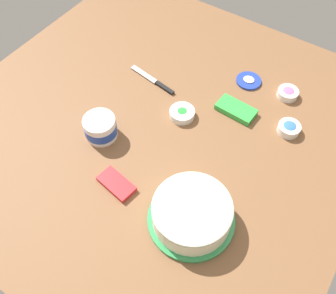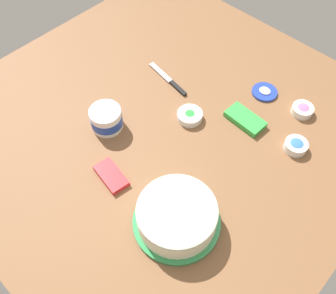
{
  "view_description": "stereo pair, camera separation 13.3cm",
  "coord_description": "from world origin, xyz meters",
  "px_view_note": "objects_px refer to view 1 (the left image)",
  "views": [
    {
      "loc": [
        0.54,
        -0.73,
        1.13
      ],
      "look_at": [
        0.11,
        -0.1,
        0.04
      ],
      "focal_mm": 39.95,
      "sensor_mm": 36.0,
      "label": 1
    },
    {
      "loc": [
        0.64,
        -0.65,
        1.13
      ],
      "look_at": [
        0.11,
        -0.1,
        0.04
      ],
      "focal_mm": 39.95,
      "sensor_mm": 36.0,
      "label": 2
    }
  ],
  "objects_px": {
    "frosting_tub_lid": "(249,81)",
    "spreading_knife": "(156,82)",
    "frosted_cake": "(192,213)",
    "sprinkle_bowl_green": "(182,113)",
    "sprinkle_bowl_pink": "(288,93)",
    "candy_box_upper": "(236,110)",
    "sprinkle_bowl_blue": "(289,128)",
    "candy_box_lower": "(116,184)",
    "frosting_tub": "(100,127)"
  },
  "relations": [
    {
      "from": "frosting_tub_lid",
      "to": "spreading_knife",
      "type": "distance_m",
      "value": 0.39
    },
    {
      "from": "frosted_cake",
      "to": "sprinkle_bowl_green",
      "type": "distance_m",
      "value": 0.44
    },
    {
      "from": "frosted_cake",
      "to": "sprinkle_bowl_pink",
      "type": "height_order",
      "value": "frosted_cake"
    },
    {
      "from": "frosting_tub_lid",
      "to": "spreading_knife",
      "type": "relative_size",
      "value": 0.44
    },
    {
      "from": "frosted_cake",
      "to": "sprinkle_bowl_pink",
      "type": "distance_m",
      "value": 0.68
    },
    {
      "from": "frosting_tub_lid",
      "to": "spreading_knife",
      "type": "xyz_separation_m",
      "value": [
        -0.32,
        -0.22,
        -0.0
      ]
    },
    {
      "from": "candy_box_upper",
      "to": "frosted_cake",
      "type": "bearing_deg",
      "value": -76.14
    },
    {
      "from": "candy_box_upper",
      "to": "sprinkle_bowl_blue",
      "type": "bearing_deg",
      "value": 9.21
    },
    {
      "from": "frosted_cake",
      "to": "frosting_tub_lid",
      "type": "height_order",
      "value": "frosted_cake"
    },
    {
      "from": "spreading_knife",
      "to": "candy_box_upper",
      "type": "height_order",
      "value": "candy_box_upper"
    },
    {
      "from": "spreading_knife",
      "to": "sprinkle_bowl_blue",
      "type": "relative_size",
      "value": 2.8
    },
    {
      "from": "sprinkle_bowl_green",
      "to": "candy_box_lower",
      "type": "distance_m",
      "value": 0.39
    },
    {
      "from": "frosting_tub",
      "to": "sprinkle_bowl_pink",
      "type": "relative_size",
      "value": 1.45
    },
    {
      "from": "frosted_cake",
      "to": "candy_box_lower",
      "type": "distance_m",
      "value": 0.29
    },
    {
      "from": "frosted_cake",
      "to": "candy_box_lower",
      "type": "xyz_separation_m",
      "value": [
        -0.28,
        -0.03,
        -0.04
      ]
    },
    {
      "from": "spreading_knife",
      "to": "sprinkle_bowl_green",
      "type": "bearing_deg",
      "value": -25.84
    },
    {
      "from": "frosting_tub",
      "to": "frosting_tub_lid",
      "type": "distance_m",
      "value": 0.65
    },
    {
      "from": "frosting_tub_lid",
      "to": "candy_box_upper",
      "type": "distance_m",
      "value": 0.18
    },
    {
      "from": "candy_box_upper",
      "to": "candy_box_lower",
      "type": "bearing_deg",
      "value": -106.63
    },
    {
      "from": "sprinkle_bowl_blue",
      "to": "frosting_tub_lid",
      "type": "bearing_deg",
      "value": 147.75
    },
    {
      "from": "spreading_knife",
      "to": "candy_box_upper",
      "type": "relative_size",
      "value": 1.54
    },
    {
      "from": "spreading_knife",
      "to": "candy_box_lower",
      "type": "relative_size",
      "value": 1.78
    },
    {
      "from": "candy_box_lower",
      "to": "frosted_cake",
      "type": "bearing_deg",
      "value": 15.6
    },
    {
      "from": "frosting_tub_lid",
      "to": "spreading_knife",
      "type": "bearing_deg",
      "value": -145.04
    },
    {
      "from": "spreading_knife",
      "to": "sprinkle_bowl_blue",
      "type": "distance_m",
      "value": 0.57
    },
    {
      "from": "sprinkle_bowl_green",
      "to": "frosted_cake",
      "type": "bearing_deg",
      "value": -53.71
    },
    {
      "from": "frosting_tub",
      "to": "candy_box_upper",
      "type": "height_order",
      "value": "frosting_tub"
    },
    {
      "from": "sprinkle_bowl_pink",
      "to": "frosting_tub_lid",
      "type": "bearing_deg",
      "value": -175.23
    },
    {
      "from": "frosting_tub_lid",
      "to": "frosted_cake",
      "type": "bearing_deg",
      "value": -79.16
    },
    {
      "from": "candy_box_lower",
      "to": "frosting_tub",
      "type": "bearing_deg",
      "value": 151.2
    },
    {
      "from": "frosted_cake",
      "to": "frosting_tub",
      "type": "height_order",
      "value": "frosted_cake"
    },
    {
      "from": "frosting_tub",
      "to": "sprinkle_bowl_green",
      "type": "height_order",
      "value": "frosting_tub"
    },
    {
      "from": "spreading_knife",
      "to": "sprinkle_bowl_pink",
      "type": "xyz_separation_m",
      "value": [
        0.49,
        0.24,
        0.01
      ]
    },
    {
      "from": "sprinkle_bowl_pink",
      "to": "candy_box_upper",
      "type": "bearing_deg",
      "value": -125.19
    },
    {
      "from": "frosted_cake",
      "to": "frosting_tub",
      "type": "xyz_separation_m",
      "value": [
        -0.46,
        0.11,
        -0.01
      ]
    },
    {
      "from": "frosting_tub",
      "to": "spreading_knife",
      "type": "xyz_separation_m",
      "value": [
        0.02,
        0.34,
        -0.04
      ]
    },
    {
      "from": "frosted_cake",
      "to": "frosting_tub",
      "type": "distance_m",
      "value": 0.47
    },
    {
      "from": "frosted_cake",
      "to": "candy_box_upper",
      "type": "distance_m",
      "value": 0.5
    },
    {
      "from": "frosting_tub",
      "to": "sprinkle_bowl_blue",
      "type": "xyz_separation_m",
      "value": [
        0.58,
        0.41,
        -0.03
      ]
    },
    {
      "from": "frosted_cake",
      "to": "sprinkle_bowl_green",
      "type": "xyz_separation_m",
      "value": [
        -0.26,
        0.35,
        -0.04
      ]
    },
    {
      "from": "sprinkle_bowl_green",
      "to": "sprinkle_bowl_blue",
      "type": "bearing_deg",
      "value": 23.06
    },
    {
      "from": "frosting_tub_lid",
      "to": "sprinkle_bowl_pink",
      "type": "xyz_separation_m",
      "value": [
        0.17,
        0.01,
        0.01
      ]
    },
    {
      "from": "candy_box_lower",
      "to": "sprinkle_bowl_pink",
      "type": "bearing_deg",
      "value": 74.9
    },
    {
      "from": "candy_box_upper",
      "to": "frosting_tub",
      "type": "bearing_deg",
      "value": -130.92
    },
    {
      "from": "spreading_knife",
      "to": "sprinkle_bowl_green",
      "type": "relative_size",
      "value": 2.4
    },
    {
      "from": "sprinkle_bowl_pink",
      "to": "sprinkle_bowl_blue",
      "type": "relative_size",
      "value": 0.99
    },
    {
      "from": "frosted_cake",
      "to": "sprinkle_bowl_green",
      "type": "height_order",
      "value": "frosted_cake"
    },
    {
      "from": "frosting_tub_lid",
      "to": "sprinkle_bowl_blue",
      "type": "bearing_deg",
      "value": -32.25
    },
    {
      "from": "sprinkle_bowl_blue",
      "to": "sprinkle_bowl_pink",
      "type": "bearing_deg",
      "value": 114.48
    },
    {
      "from": "frosting_tub",
      "to": "candy_box_lower",
      "type": "relative_size",
      "value": 0.91
    }
  ]
}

